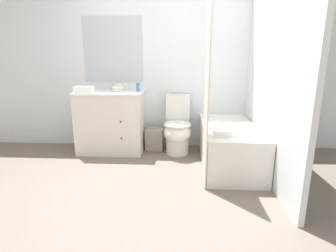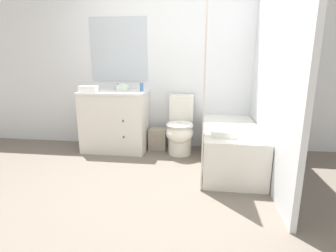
# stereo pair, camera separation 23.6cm
# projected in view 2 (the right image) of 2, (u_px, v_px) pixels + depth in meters

# --- Properties ---
(ground_plane) EXTENTS (14.00, 14.00, 0.00)m
(ground_plane) POSITION_uv_depth(u_px,v_px,m) (148.00, 192.00, 2.67)
(ground_plane) COLOR #6B6056
(wall_back) EXTENTS (8.00, 0.06, 2.50)m
(wall_back) POSITION_uv_depth(u_px,v_px,m) (168.00, 65.00, 3.90)
(wall_back) COLOR silver
(wall_back) RESTS_ON ground_plane
(wall_right) EXTENTS (0.05, 2.56, 2.50)m
(wall_right) POSITION_uv_depth(u_px,v_px,m) (269.00, 66.00, 2.96)
(wall_right) COLOR silver
(wall_right) RESTS_ON ground_plane
(vanity_cabinet) EXTENTS (0.94, 0.61, 0.88)m
(vanity_cabinet) POSITION_uv_depth(u_px,v_px,m) (116.00, 120.00, 3.88)
(vanity_cabinet) COLOR silver
(vanity_cabinet) RESTS_ON ground_plane
(sink_faucet) EXTENTS (0.14, 0.12, 0.12)m
(sink_faucet) POSITION_uv_depth(u_px,v_px,m) (119.00, 87.00, 3.96)
(sink_faucet) COLOR silver
(sink_faucet) RESTS_ON vanity_cabinet
(toilet) EXTENTS (0.38, 0.64, 0.83)m
(toilet) POSITION_uv_depth(u_px,v_px,m) (180.00, 129.00, 3.73)
(toilet) COLOR silver
(toilet) RESTS_ON ground_plane
(bathtub) EXTENTS (0.67, 1.45, 0.51)m
(bathtub) POSITION_uv_depth(u_px,v_px,m) (230.00, 146.00, 3.30)
(bathtub) COLOR silver
(bathtub) RESTS_ON ground_plane
(shower_curtain) EXTENTS (0.01, 0.42, 2.00)m
(shower_curtain) POSITION_uv_depth(u_px,v_px,m) (204.00, 91.00, 2.65)
(shower_curtain) COLOR silver
(shower_curtain) RESTS_ON ground_plane
(wastebasket) EXTENTS (0.26, 0.22, 0.32)m
(wastebasket) POSITION_uv_depth(u_px,v_px,m) (158.00, 139.00, 3.95)
(wastebasket) COLOR gray
(wastebasket) RESTS_ON ground_plane
(tissue_box) EXTENTS (0.15, 0.11, 0.11)m
(tissue_box) POSITION_uv_depth(u_px,v_px,m) (123.00, 88.00, 3.75)
(tissue_box) COLOR silver
(tissue_box) RESTS_ON vanity_cabinet
(soap_dispenser) EXTENTS (0.05, 0.05, 0.15)m
(soap_dispenser) POSITION_uv_depth(u_px,v_px,m) (142.00, 87.00, 3.76)
(soap_dispenser) COLOR #4C7AB2
(soap_dispenser) RESTS_ON vanity_cabinet
(hand_towel_folded) EXTENTS (0.25, 0.12, 0.09)m
(hand_towel_folded) POSITION_uv_depth(u_px,v_px,m) (88.00, 89.00, 3.63)
(hand_towel_folded) COLOR white
(hand_towel_folded) RESTS_ON vanity_cabinet
(bath_towel_folded) EXTENTS (0.27, 0.24, 0.07)m
(bath_towel_folded) POSITION_uv_depth(u_px,v_px,m) (224.00, 133.00, 2.82)
(bath_towel_folded) COLOR white
(bath_towel_folded) RESTS_ON bathtub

